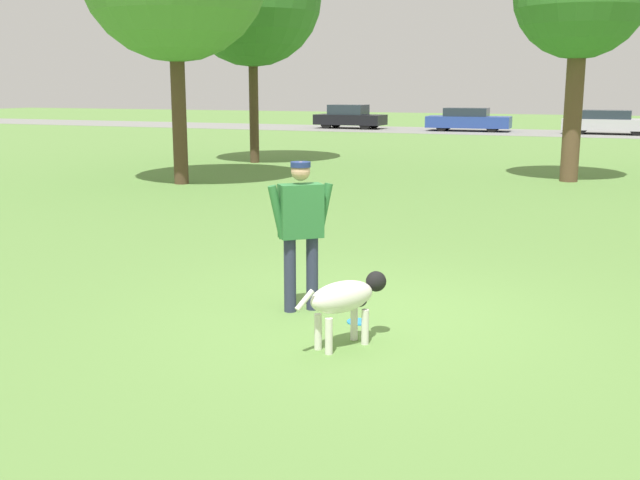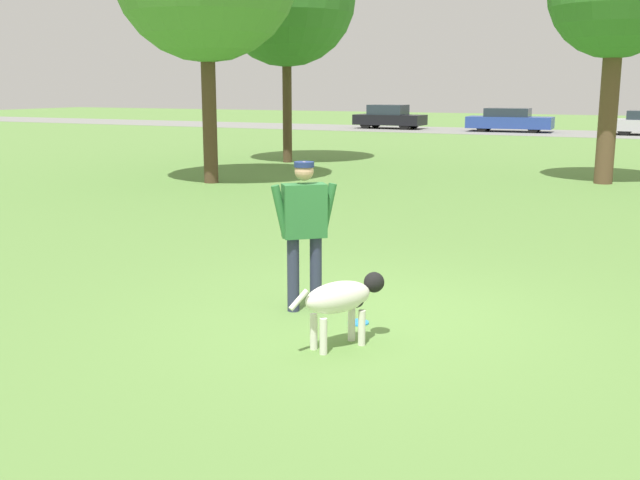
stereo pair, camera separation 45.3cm
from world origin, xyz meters
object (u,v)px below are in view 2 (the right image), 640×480
Objects in this scene: parked_car_blue at (509,120)px; frisbee at (358,322)px; person at (304,223)px; dog at (342,299)px; parked_car_black at (389,117)px.

frisbee is at bearing -83.24° from parked_car_blue.
person is at bearing 165.31° from frisbee.
person reaches higher than parked_car_blue.
parked_car_black is (-12.26, 34.46, 0.20)m from dog.
parked_car_black is at bearing 176.88° from parked_car_blue.
parked_car_blue is at bearing 1.27° from parked_car_black.
person reaches higher than frisbee.
dog is 0.22× the size of parked_car_blue.
parked_car_blue is (-5.34, 33.66, 0.61)m from frisbee.
parked_car_black is 0.90× the size of parked_car_blue.
person is 1.20m from frisbee.
person is at bearing 73.91° from dog.
dog is (0.84, -0.88, -0.50)m from person.
person is at bearing -84.38° from parked_car_blue.
person is at bearing -69.08° from parked_car_black.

